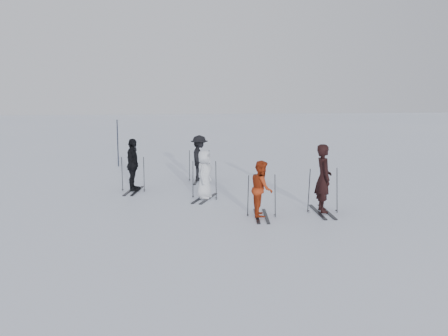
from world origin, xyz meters
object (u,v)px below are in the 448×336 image
Objects in this scene: skier_grey at (204,175)px; skier_uphill_far at (199,159)px; skier_uphill_left at (133,166)px; piste_marker at (118,143)px; skier_near_dark at (323,179)px; skier_red at (262,189)px.

skier_uphill_far reaches higher than skier_grey.
skier_uphill_left is 6.15m from piste_marker.
piste_marker reaches higher than skier_grey.
skier_near_dark reaches higher than skier_grey.
skier_red is at bearing 101.33° from skier_near_dark.
piste_marker is (-3.42, 4.42, 0.20)m from skier_uphill_far.
skier_red is at bearing -126.57° from skier_uphill_left.
skier_uphill_left is 0.84× the size of piste_marker.
skier_near_dark is at bearing -141.47° from skier_uphill_far.
skier_near_dark is 1.25× the size of skier_grey.
skier_grey is 0.89× the size of skier_uphill_far.
skier_near_dark is 1.26× the size of skier_red.
piste_marker is (-0.91, 6.08, 0.17)m from skier_uphill_left.
skier_uphill_left is at bearing 49.85° from skier_red.
skier_uphill_left is at bearing 133.09° from skier_uphill_far.
skier_uphill_far is at bearing -52.23° from piste_marker.
skier_uphill_left reaches higher than skier_grey.
piste_marker is at bearing 32.43° from skier_red.
skier_uphill_left is 1.03× the size of skier_uphill_far.
skier_uphill_left is at bearing -81.52° from piste_marker.
skier_red is 11.26m from piste_marker.
skier_uphill_left is (-5.61, 3.95, -0.07)m from skier_near_dark.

